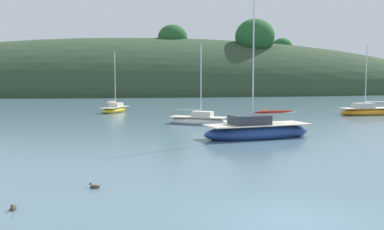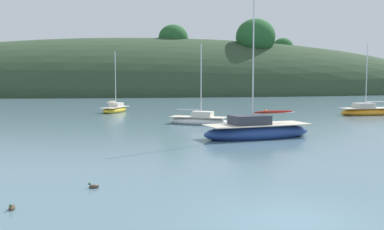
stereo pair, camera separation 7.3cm
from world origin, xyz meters
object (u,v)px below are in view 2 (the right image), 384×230
at_px(mooring_buoy_outer, 265,111).
at_px(duck_lone_right, 94,187).
at_px(sailboat_navy_dinghy, 115,109).
at_px(sailboat_cream_ketch, 257,131).
at_px(sailboat_yellow_far, 368,111).
at_px(duck_lead, 12,208).
at_px(sailboat_teal_outer, 199,120).

bearing_deg(mooring_buoy_outer, duck_lone_right, -117.14).
distance_m(sailboat_navy_dinghy, duck_lone_right, 34.00).
height_order(sailboat_cream_ketch, sailboat_yellow_far, sailboat_cream_ketch).
distance_m(duck_lone_right, duck_lead, 3.16).
relative_size(sailboat_yellow_far, duck_lead, 17.65).
relative_size(sailboat_cream_ketch, mooring_buoy_outer, 20.13).
height_order(sailboat_cream_ketch, mooring_buoy_outer, sailboat_cream_ketch).
relative_size(sailboat_teal_outer, sailboat_yellow_far, 0.92).
xyz_separation_m(mooring_buoy_outer, duck_lead, (-18.29, -33.66, -0.07)).
height_order(mooring_buoy_outer, duck_lone_right, mooring_buoy_outer).
distance_m(sailboat_yellow_far, mooring_buoy_outer, 10.58).
distance_m(sailboat_teal_outer, sailboat_yellow_far, 19.81).
bearing_deg(sailboat_cream_ketch, sailboat_navy_dinghy, 113.99).
distance_m(sailboat_cream_ketch, mooring_buoy_outer, 20.75).
relative_size(sailboat_teal_outer, duck_lone_right, 16.18).
relative_size(mooring_buoy_outer, duck_lead, 1.27).
distance_m(mooring_buoy_outer, duck_lead, 38.31).
xyz_separation_m(sailboat_cream_ketch, mooring_buoy_outer, (6.69, 19.64, -0.33)).
relative_size(sailboat_yellow_far, mooring_buoy_outer, 13.86).
relative_size(sailboat_navy_dinghy, sailboat_yellow_far, 0.93).
height_order(sailboat_cream_ketch, sailboat_navy_dinghy, sailboat_cream_ketch).
relative_size(sailboat_navy_dinghy, sailboat_teal_outer, 1.01).
xyz_separation_m(sailboat_navy_dinghy, mooring_buoy_outer, (16.59, -2.60, -0.21)).
bearing_deg(sailboat_navy_dinghy, duck_lead, -92.69).
distance_m(sailboat_navy_dinghy, duck_lead, 36.30).
bearing_deg(sailboat_navy_dinghy, sailboat_cream_ketch, -66.01).
height_order(sailboat_cream_ketch, sailboat_teal_outer, sailboat_cream_ketch).
relative_size(sailboat_yellow_far, duck_lone_right, 17.63).
xyz_separation_m(sailboat_cream_ketch, sailboat_yellow_far, (16.26, 15.12, -0.08)).
height_order(sailboat_navy_dinghy, duck_lone_right, sailboat_navy_dinghy).
bearing_deg(sailboat_cream_ketch, mooring_buoy_outer, 71.18).
height_order(sailboat_yellow_far, duck_lead, sailboat_yellow_far).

